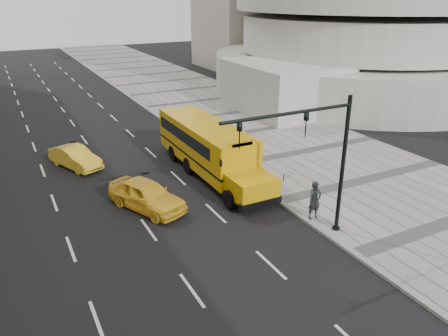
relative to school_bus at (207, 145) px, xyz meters
name	(u,v)px	position (x,y,z in m)	size (l,w,h in m)	color
ground	(137,186)	(-4.50, -0.06, -1.76)	(140.00, 140.00, 0.00)	black
sidewalk_museum	(306,152)	(7.50, -0.06, -1.69)	(12.00, 140.00, 0.15)	#9A9691
curb_museum	(230,167)	(1.50, -0.06, -1.69)	(0.30, 140.00, 0.15)	gray
school_bus	(207,145)	(0.00, 0.00, 0.00)	(2.96, 11.56, 3.19)	#DCA009
taxi_near	(146,195)	(-4.86, -2.98, -1.00)	(1.81, 4.50, 1.53)	yellow
taxi_far	(75,157)	(-7.03, 4.53, -1.10)	(1.40, 4.02, 1.32)	yellow
pedestrian	(315,200)	(1.85, -7.93, -0.67)	(0.69, 0.45, 1.90)	#25292B
traffic_signal	(319,154)	(0.69, -9.26, 2.33)	(6.18, 0.36, 6.40)	black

